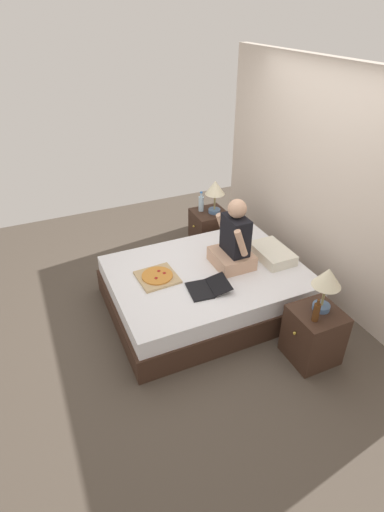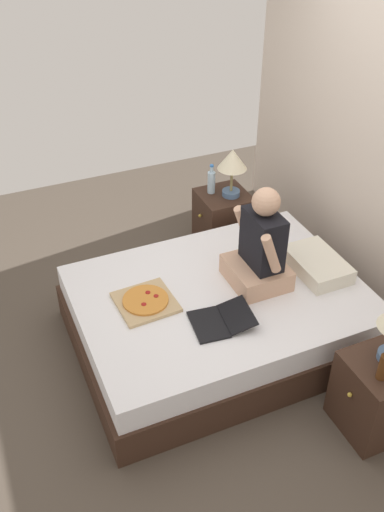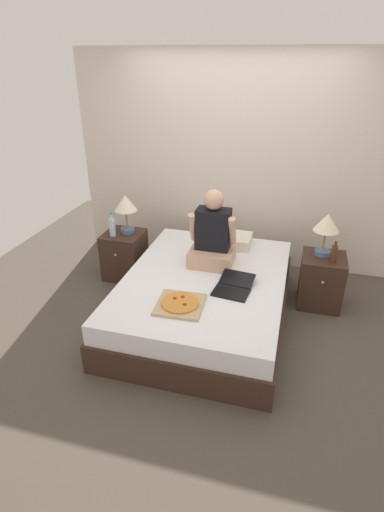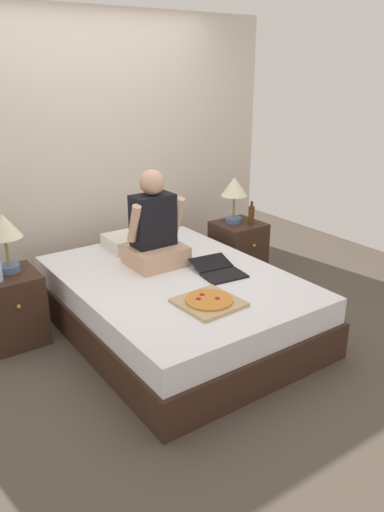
{
  "view_description": "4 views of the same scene",
  "coord_description": "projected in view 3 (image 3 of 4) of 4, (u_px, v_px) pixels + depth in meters",
  "views": [
    {
      "loc": [
        3.2,
        -1.61,
        2.95
      ],
      "look_at": [
        0.02,
        -0.19,
        0.73
      ],
      "focal_mm": 28.0,
      "sensor_mm": 36.0,
      "label": 1
    },
    {
      "loc": [
        2.86,
        -1.47,
        3.15
      ],
      "look_at": [
        -0.07,
        -0.19,
        0.8
      ],
      "focal_mm": 40.0,
      "sensor_mm": 36.0,
      "label": 2
    },
    {
      "loc": [
        0.78,
        -3.29,
        2.43
      ],
      "look_at": [
        -0.09,
        -0.13,
        0.76
      ],
      "focal_mm": 28.0,
      "sensor_mm": 36.0,
      "label": 3
    },
    {
      "loc": [
        -1.95,
        -3.0,
        2.01
      ],
      "look_at": [
        0.03,
        -0.18,
        0.69
      ],
      "focal_mm": 35.0,
      "sensor_mm": 36.0,
      "label": 4
    }
  ],
  "objects": [
    {
      "name": "ground_plane",
      "position": [
        204.0,
        317.0,
        4.11
      ],
      "size": [
        5.89,
        5.89,
        0.0
      ],
      "primitive_type": "plane",
      "color": "#4C4238"
    },
    {
      "name": "wall_back",
      "position": [
        234.0,
        163.0,
        4.76
      ],
      "size": [
        3.89,
        0.12,
        2.5
      ],
      "primitive_type": "cube",
      "color": "beige",
      "rests_on": "ground"
    },
    {
      "name": "bed",
      "position": [
        205.0,
        297.0,
        4.01
      ],
      "size": [
        1.58,
        2.13,
        0.48
      ],
      "color": "#382319",
      "rests_on": "ground"
    },
    {
      "name": "nightstand_left",
      "position": [
        125.0,
        255.0,
        4.75
      ],
      "size": [
        0.44,
        0.47,
        0.56
      ],
      "color": "#382319",
      "rests_on": "ground"
    },
    {
      "name": "lamp_on_left_nightstand",
      "position": [
        126.0,
        206.0,
        4.51
      ],
      "size": [
        0.26,
        0.26,
        0.45
      ],
      "color": "#4C6B93",
      "rests_on": "nightstand_left"
    },
    {
      "name": "water_bottle",
      "position": [
        112.0,
        227.0,
        4.51
      ],
      "size": [
        0.07,
        0.07,
        0.28
      ],
      "color": "silver",
      "rests_on": "nightstand_left"
    },
    {
      "name": "nightstand_right",
      "position": [
        321.0,
        280.0,
        4.22
      ],
      "size": [
        0.44,
        0.47,
        0.56
      ],
      "color": "#382319",
      "rests_on": "ground"
    },
    {
      "name": "lamp_on_right_nightstand",
      "position": [
        327.0,
        225.0,
        3.99
      ],
      "size": [
        0.26,
        0.26,
        0.45
      ],
      "color": "#4C6B93",
      "rests_on": "nightstand_right"
    },
    {
      "name": "beer_bottle",
      "position": [
        334.0,
        254.0,
        3.94
      ],
      "size": [
        0.06,
        0.06,
        0.23
      ],
      "color": "#512D14",
      "rests_on": "nightstand_right"
    },
    {
      "name": "pillow",
      "position": [
        228.0,
        240.0,
        4.52
      ],
      "size": [
        0.52,
        0.34,
        0.12
      ],
      "primitive_type": "cube",
      "color": "silver",
      "rests_on": "bed"
    },
    {
      "name": "person_seated",
      "position": [
        213.0,
        237.0,
        4.03
      ],
      "size": [
        0.47,
        0.4,
        0.78
      ],
      "color": "tan",
      "rests_on": "bed"
    },
    {
      "name": "laptop",
      "position": [
        233.0,
        288.0,
        3.67
      ],
      "size": [
        0.36,
        0.45,
        0.07
      ],
      "color": "black",
      "rests_on": "bed"
    },
    {
      "name": "pizza_box",
      "position": [
        180.0,
        304.0,
        3.44
      ],
      "size": [
        0.42,
        0.42,
        0.05
      ],
      "color": "tan",
      "rests_on": "bed"
    }
  ]
}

